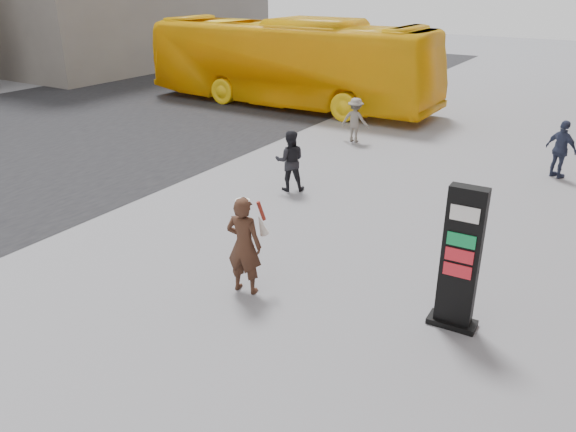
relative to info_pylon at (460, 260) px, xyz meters
The scene contains 8 objects.
ground 3.75m from the info_pylon, 166.94° to the right, with size 100.00×100.00×0.00m, color #9E9EA3.
road 17.03m from the info_pylon, 165.70° to the left, with size 16.00×60.00×0.01m, color black.
info_pylon is the anchor object (origin of this frame).
woman 3.63m from the info_pylon, 165.79° to the right, with size 0.75×0.70×1.81m.
bus 17.19m from the info_pylon, 130.91° to the left, with size 3.08×13.16×3.67m, color yellow.
pedestrian_a 6.84m from the info_pylon, 144.60° to the left, with size 0.78×0.61×1.61m, color black.
pedestrian_b 11.07m from the info_pylon, 124.03° to the left, with size 0.97×0.56×1.50m, color slate.
pedestrian_c 8.82m from the info_pylon, 88.05° to the left, with size 0.95×0.40×1.63m, color #323954.
Camera 1 is at (5.28, -7.17, 5.25)m, focal length 35.00 mm.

